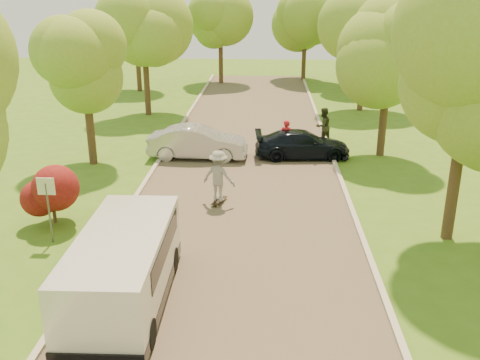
% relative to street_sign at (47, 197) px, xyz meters
% --- Properties ---
extents(ground, '(100.00, 100.00, 0.00)m').
position_rel_street_sign_xyz_m(ground, '(5.80, -4.00, -1.56)').
color(ground, '#3E6A19').
rests_on(ground, ground).
extents(road, '(8.00, 60.00, 0.01)m').
position_rel_street_sign_xyz_m(road, '(5.80, 4.00, -1.56)').
color(road, '#4C4438').
rests_on(road, ground).
extents(curb_left, '(0.18, 60.00, 0.12)m').
position_rel_street_sign_xyz_m(curb_left, '(1.75, 4.00, -1.50)').
color(curb_left, '#B2AD9E').
rests_on(curb_left, ground).
extents(curb_right, '(0.18, 60.00, 0.12)m').
position_rel_street_sign_xyz_m(curb_right, '(9.85, 4.00, -1.50)').
color(curb_right, '#B2AD9E').
rests_on(curb_right, ground).
extents(street_sign, '(0.55, 0.06, 2.17)m').
position_rel_street_sign_xyz_m(street_sign, '(0.00, 0.00, 0.00)').
color(street_sign, '#59595E').
rests_on(street_sign, ground).
extents(red_shrub, '(1.70, 1.70, 1.95)m').
position_rel_street_sign_xyz_m(red_shrub, '(-0.50, 1.50, -0.47)').
color(red_shrub, '#382619').
rests_on(red_shrub, ground).
extents(tree_l_midb, '(4.30, 4.20, 6.62)m').
position_rel_street_sign_xyz_m(tree_l_midb, '(-1.01, 8.00, 3.02)').
color(tree_l_midb, '#382619').
rests_on(tree_l_midb, ground).
extents(tree_l_far, '(4.92, 4.80, 7.79)m').
position_rel_street_sign_xyz_m(tree_l_far, '(-0.59, 18.00, 3.90)').
color(tree_l_far, '#382619').
rests_on(tree_l_far, ground).
extents(tree_r_mida, '(5.13, 5.00, 7.95)m').
position_rel_street_sign_xyz_m(tree_r_mida, '(12.82, 1.00, 3.97)').
color(tree_r_mida, '#382619').
rests_on(tree_r_mida, ground).
extents(tree_r_midb, '(4.51, 4.40, 7.01)m').
position_rel_street_sign_xyz_m(tree_r_midb, '(12.40, 10.00, 3.32)').
color(tree_r_midb, '#382619').
rests_on(tree_r_midb, ground).
extents(tree_r_far, '(5.33, 5.20, 8.34)m').
position_rel_street_sign_xyz_m(tree_r_far, '(13.03, 20.00, 4.27)').
color(tree_r_far, '#382619').
rests_on(tree_r_far, ground).
extents(tree_bg_a, '(5.12, 5.00, 7.72)m').
position_rel_street_sign_xyz_m(tree_bg_a, '(-2.98, 26.00, 3.75)').
color(tree_bg_a, '#382619').
rests_on(tree_bg_a, ground).
extents(tree_bg_b, '(5.12, 5.00, 7.95)m').
position_rel_street_sign_xyz_m(tree_bg_b, '(14.02, 28.00, 3.97)').
color(tree_bg_b, '#382619').
rests_on(tree_bg_b, ground).
extents(tree_bg_c, '(4.92, 4.80, 7.33)m').
position_rel_street_sign_xyz_m(tree_bg_c, '(3.01, 30.00, 3.46)').
color(tree_bg_c, '#382619').
rests_on(tree_bg_c, ground).
extents(tree_bg_d, '(5.12, 5.00, 7.72)m').
position_rel_street_sign_xyz_m(tree_bg_d, '(10.02, 32.00, 3.75)').
color(tree_bg_d, '#382619').
rests_on(tree_bg_d, ground).
extents(minivan, '(2.16, 5.32, 1.97)m').
position_rel_street_sign_xyz_m(minivan, '(3.22, -3.31, -0.53)').
color(minivan, silver).
rests_on(minivan, ground).
extents(silver_sedan, '(4.66, 1.76, 1.52)m').
position_rel_street_sign_xyz_m(silver_sedan, '(3.50, 9.07, -0.80)').
color(silver_sedan, '#A5A4A9').
rests_on(silver_sedan, ground).
extents(dark_sedan, '(4.57, 2.11, 1.29)m').
position_rel_street_sign_xyz_m(dark_sedan, '(8.41, 9.43, -0.92)').
color(dark_sedan, black).
rests_on(dark_sedan, ground).
extents(longboard, '(0.57, 1.02, 0.12)m').
position_rel_street_sign_xyz_m(longboard, '(4.98, 3.50, -1.46)').
color(longboard, black).
rests_on(longboard, ground).
extents(skateboarder, '(1.41, 1.07, 1.93)m').
position_rel_street_sign_xyz_m(skateboarder, '(4.98, 3.50, -0.47)').
color(skateboarder, gray).
rests_on(skateboarder, longboard).
extents(person_striped, '(0.64, 0.42, 1.72)m').
position_rel_street_sign_xyz_m(person_striped, '(7.64, 9.79, -0.70)').
color(person_striped, red).
rests_on(person_striped, ground).
extents(person_olive, '(1.16, 1.12, 1.88)m').
position_rel_street_sign_xyz_m(person_olive, '(9.60, 11.87, -0.63)').
color(person_olive, '#2B311D').
rests_on(person_olive, ground).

